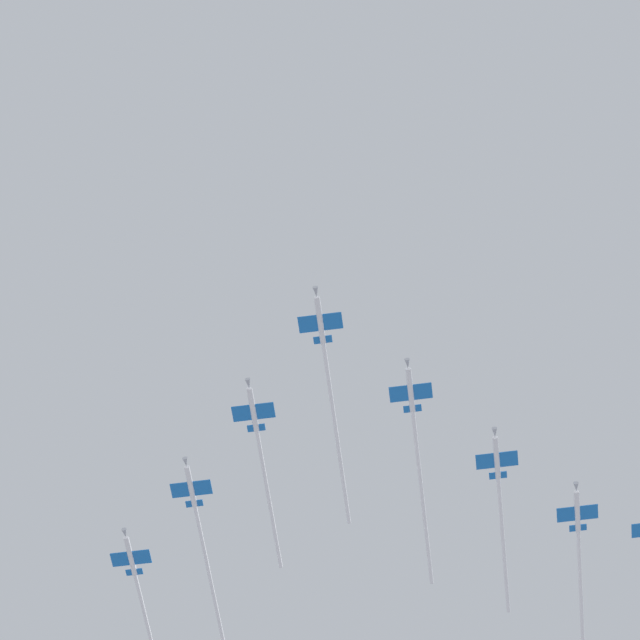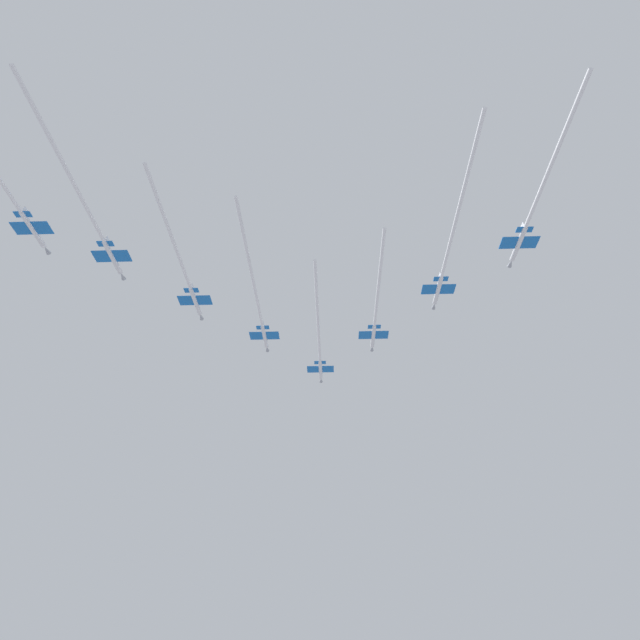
# 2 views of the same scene
# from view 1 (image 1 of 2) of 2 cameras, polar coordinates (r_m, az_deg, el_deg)

# --- Properties ---
(jet_lead) EXTENTS (8.67, 48.73, 2.28)m
(jet_lead) POSITION_cam_1_polar(r_m,az_deg,el_deg) (197.80, 0.49, -3.38)
(jet_lead) COLOR white
(jet_port_inner) EXTENTS (8.69, 48.99, 2.28)m
(jet_port_inner) POSITION_cam_1_polar(r_m,az_deg,el_deg) (205.58, 5.06, -6.81)
(jet_port_inner) COLOR white
(jet_starboard_inner) EXTENTS (8.02, 41.11, 2.28)m
(jet_starboard_inner) POSITION_cam_1_polar(r_m,az_deg,el_deg) (204.92, -3.07, -7.00)
(jet_starboard_inner) COLOR white
(jet_port_outer) EXTENTS (8.02, 41.56, 2.28)m
(jet_port_outer) POSITION_cam_1_polar(r_m,az_deg,el_deg) (211.91, 9.31, -9.30)
(jet_port_outer) COLOR white
(jet_starboard_outer) EXTENTS (8.63, 48.36, 2.28)m
(jet_starboard_outer) POSITION_cam_1_polar(r_m,az_deg,el_deg) (217.85, -6.10, -11.36)
(jet_starboard_outer) COLOR white
(jet_center_rear) EXTENTS (8.15, 43.62, 2.28)m
(jet_center_rear) POSITION_cam_1_polar(r_m,az_deg,el_deg) (222.37, 13.27, -11.87)
(jet_center_rear) COLOR white
(jet_port_trail) EXTENTS (8.02, 40.06, 2.28)m
(jet_port_trail) POSITION_cam_1_polar(r_m,az_deg,el_deg) (226.46, -9.31, -13.83)
(jet_port_trail) COLOR white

